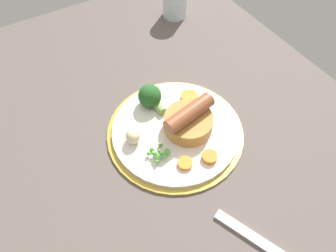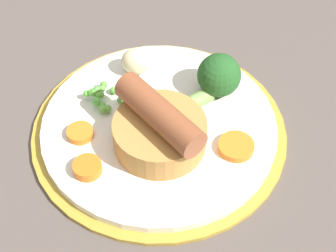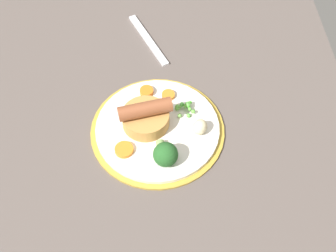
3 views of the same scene
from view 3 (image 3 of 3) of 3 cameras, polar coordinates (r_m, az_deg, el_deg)
name	(u,v)px [view 3 (image 3 of 3)]	position (r cm, az deg, el deg)	size (l,w,h in cm)	color
dining_table	(163,126)	(96.48, -0.65, -0.06)	(110.00, 80.00, 3.00)	#564C47
dinner_plate	(158,129)	(93.52, -1.29, -0.43)	(26.86, 26.86, 1.40)	#B79333
sausage_pudding	(146,116)	(91.65, -2.76, 1.20)	(9.39, 10.79, 5.98)	#BC8442
pea_pile	(185,107)	(94.61, 2.13, 2.33)	(4.16, 4.08, 1.92)	green
broccoli_floret_near	(163,154)	(86.60, -0.62, -3.45)	(6.39, 4.74, 4.74)	#235623
potato_chunk_0	(200,127)	(91.18, 3.92, -0.11)	(3.23, 2.77, 3.06)	beige
carrot_slice_0	(168,95)	(97.31, 0.04, 3.79)	(2.72, 2.72, 0.79)	orange
carrot_slice_1	(124,150)	(89.76, -5.37, -2.89)	(3.63, 3.63, 0.77)	orange
carrot_slice_4	(147,91)	(97.89, -2.62, 4.23)	(2.85, 2.85, 1.03)	orange
fork	(148,40)	(110.64, -2.43, 10.45)	(18.00, 1.60, 0.60)	silver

